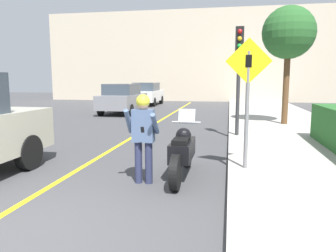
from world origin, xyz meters
TOP-DOWN VIEW (x-y plane):
  - ground_plane at (0.00, 0.00)m, footprint 80.00×80.00m
  - sidewalk_curb at (4.80, 4.00)m, footprint 4.40×44.00m
  - road_center_line at (-0.60, 6.00)m, footprint 0.12×36.00m
  - building_backdrop at (0.00, 26.00)m, footprint 28.00×1.20m
  - motorcycle at (1.69, 2.99)m, footprint 0.62×2.33m
  - person_biker at (1.04, 2.44)m, footprint 0.59×0.46m
  - crossing_sign at (2.94, 3.37)m, footprint 0.91×0.08m
  - traffic_light at (2.86, 7.40)m, footprint 0.26×0.30m
  - street_tree at (4.81, 10.52)m, footprint 2.06×2.06m
  - parked_car_grey at (-3.38, 14.50)m, footprint 1.88×4.20m
  - parked_car_white at (-3.53, 20.63)m, footprint 1.88×4.20m

SIDE VIEW (x-z plane):
  - ground_plane at x=0.00m, z-range 0.00..0.00m
  - road_center_line at x=-0.60m, z-range 0.00..0.01m
  - sidewalk_curb at x=4.80m, z-range 0.00..0.14m
  - motorcycle at x=1.69m, z-range -0.14..1.17m
  - parked_car_grey at x=-3.38m, z-range 0.02..1.70m
  - parked_car_white at x=-3.53m, z-range 0.02..1.70m
  - person_biker at x=1.04m, z-range 0.18..1.86m
  - crossing_sign at x=2.94m, z-range 0.41..3.02m
  - traffic_light at x=2.86m, z-range 0.82..4.25m
  - street_tree at x=4.81m, z-range 1.39..6.04m
  - building_backdrop at x=0.00m, z-range 0.00..7.88m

